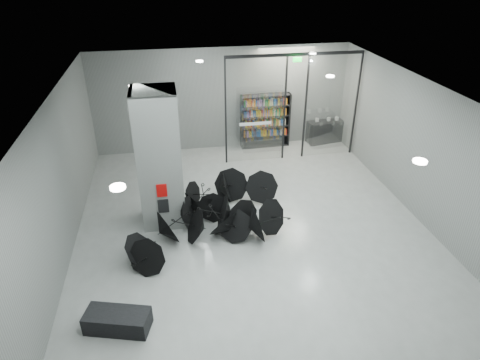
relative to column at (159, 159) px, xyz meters
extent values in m
plane|color=gray|center=(2.50, -2.00, -2.00)|extent=(14.00, 14.00, 0.00)
cube|color=slate|center=(2.50, -2.00, 2.00)|extent=(10.00, 14.00, 0.02)
cube|color=#5B5D5B|center=(2.50, 5.00, 0.00)|extent=(10.00, 0.02, 4.00)
cube|color=#5B5D5B|center=(-2.50, -2.00, 0.00)|extent=(0.02, 14.00, 4.00)
cube|color=#5B5D5B|center=(7.50, -2.00, 0.00)|extent=(0.02, 14.00, 4.00)
cube|color=slate|center=(0.00, 0.00, 0.00)|extent=(1.20, 1.20, 4.00)
cube|color=#A50A07|center=(0.00, -0.62, -0.65)|extent=(0.28, 0.04, 0.38)
cube|color=black|center=(0.00, -0.62, -1.15)|extent=(0.30, 0.03, 0.42)
cube|color=#0CE533|center=(4.90, 3.30, 1.82)|extent=(0.30, 0.06, 0.15)
cube|color=silver|center=(3.50, 3.50, 0.00)|extent=(2.20, 0.02, 3.95)
cube|color=silver|center=(6.40, 3.50, 0.00)|extent=(2.00, 0.02, 3.95)
cube|color=black|center=(2.40, 3.50, 0.00)|extent=(0.06, 0.06, 4.00)
cube|color=black|center=(4.60, 3.50, 0.00)|extent=(0.06, 0.06, 4.00)
cube|color=black|center=(5.40, 3.50, 0.00)|extent=(0.06, 0.06, 4.00)
cube|color=black|center=(7.40, 3.50, 0.00)|extent=(0.06, 0.06, 4.00)
cube|color=black|center=(4.90, 3.50, 1.95)|extent=(5.00, 0.08, 0.10)
cube|color=black|center=(-1.08, -4.03, -1.78)|extent=(1.47, 0.94, 0.44)
cube|color=black|center=(6.79, 4.74, -1.54)|extent=(1.60, 0.87, 0.91)
camera|label=1|loc=(0.34, -10.74, 5.12)|focal=31.33mm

